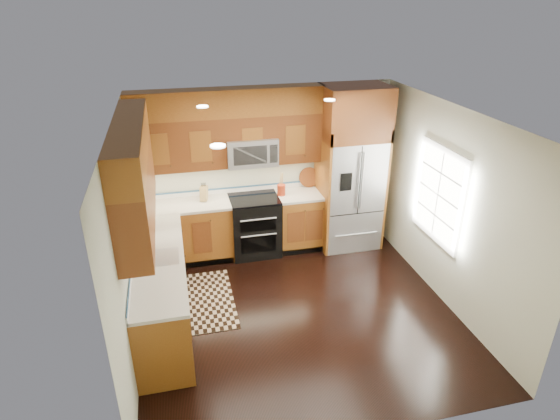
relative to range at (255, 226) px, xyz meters
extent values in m
plane|color=black|center=(0.25, -1.67, -0.47)|extent=(4.00, 4.00, 0.00)
cube|color=beige|center=(0.25, 0.33, 0.83)|extent=(4.00, 0.02, 2.60)
cube|color=beige|center=(-1.75, -1.67, 0.83)|extent=(0.02, 4.00, 2.60)
cube|color=beige|center=(2.25, -1.67, 0.83)|extent=(0.02, 4.00, 2.60)
cube|color=white|center=(2.23, -1.47, 0.93)|extent=(0.04, 1.10, 1.30)
cube|color=white|center=(2.22, -1.47, 0.93)|extent=(0.02, 0.95, 1.15)
cube|color=#92561C|center=(-1.06, 0.03, -0.02)|extent=(1.37, 0.60, 0.90)
cube|color=#92561C|center=(0.74, 0.03, -0.02)|extent=(0.72, 0.60, 0.90)
cube|color=#92561C|center=(-1.45, -1.47, -0.02)|extent=(0.60, 2.40, 0.90)
cube|color=silver|center=(-0.32, 0.03, 0.45)|extent=(2.85, 0.62, 0.04)
cube|color=silver|center=(-1.45, -1.47, 0.45)|extent=(0.62, 2.40, 0.04)
cube|color=brown|center=(-0.32, 0.17, 1.36)|extent=(2.85, 0.33, 0.75)
cube|color=brown|center=(-1.58, -1.47, 1.36)|extent=(0.33, 2.40, 0.75)
cube|color=#92561C|center=(-0.32, 0.17, 1.93)|extent=(2.85, 0.33, 0.40)
cube|color=#92561C|center=(-1.58, -1.47, 1.93)|extent=(0.33, 2.40, 0.40)
cube|color=black|center=(0.00, 0.00, -0.01)|extent=(0.76, 0.64, 0.92)
cube|color=black|center=(0.00, 0.00, 0.47)|extent=(0.76, 0.60, 0.02)
cube|color=black|center=(0.00, -0.31, 0.15)|extent=(0.55, 0.01, 0.18)
cube|color=black|center=(0.00, -0.31, -0.17)|extent=(0.55, 0.01, 0.28)
cylinder|color=#B2B2B7|center=(0.00, -0.34, 0.27)|extent=(0.55, 0.02, 0.02)
cylinder|color=#B2B2B7|center=(0.00, -0.34, 0.00)|extent=(0.55, 0.02, 0.02)
cube|color=#B2B2B7|center=(0.00, 0.13, 1.19)|extent=(0.76, 0.40, 0.42)
cube|color=black|center=(-0.05, -0.06, 1.19)|extent=(0.50, 0.01, 0.28)
cube|color=#B2B2B7|center=(1.55, -0.04, 0.43)|extent=(0.90, 0.74, 1.80)
cube|color=black|center=(1.55, -0.41, 0.78)|extent=(0.01, 0.01, 1.08)
cube|color=black|center=(1.33, -0.41, 0.78)|extent=(0.18, 0.01, 0.28)
cube|color=#92561C|center=(1.08, -0.04, 0.53)|extent=(0.04, 0.74, 2.00)
cube|color=#92561C|center=(2.02, -0.04, 0.53)|extent=(0.04, 0.74, 2.00)
cube|color=brown|center=(1.55, -0.04, 1.73)|extent=(0.98, 0.74, 0.80)
cube|color=#B2B2B7|center=(-1.45, -1.47, 0.48)|extent=(0.50, 0.42, 0.02)
cylinder|color=#B2B2B7|center=(-1.65, -1.25, 0.61)|extent=(0.02, 0.02, 0.28)
torus|color=#B2B2B7|center=(-1.65, -1.33, 0.75)|extent=(0.18, 0.02, 0.18)
cube|color=black|center=(-0.95, -1.15, -0.46)|extent=(0.83, 1.39, 0.01)
cube|color=#A68951|center=(-0.75, 0.12, 0.58)|extent=(0.14, 0.17, 0.22)
cylinder|color=#9D2B13|center=(0.44, 0.04, 0.56)|extent=(0.14, 0.14, 0.17)
cylinder|color=brown|center=(0.96, 0.27, 0.48)|extent=(0.36, 0.36, 0.02)
camera|label=1|loc=(-1.14, -6.51, 3.38)|focal=30.00mm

